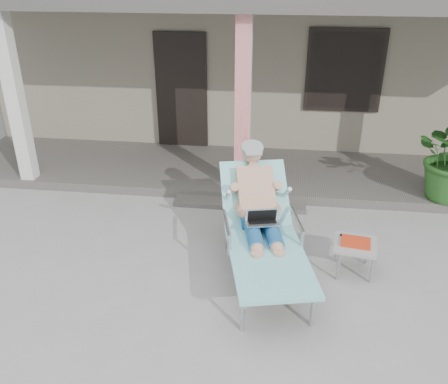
# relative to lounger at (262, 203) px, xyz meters

# --- Properties ---
(ground) EXTENTS (60.00, 60.00, 0.00)m
(ground) POSITION_rel_lounger_xyz_m (-0.40, -0.32, -0.88)
(ground) COLOR #9E9E99
(ground) RESTS_ON ground
(house) EXTENTS (10.40, 5.40, 3.30)m
(house) POSITION_rel_lounger_xyz_m (-0.40, 6.17, 0.79)
(house) COLOR gray
(house) RESTS_ON ground
(porch_deck) EXTENTS (10.00, 2.00, 0.15)m
(porch_deck) POSITION_rel_lounger_xyz_m (-0.40, 2.68, -0.81)
(porch_deck) COLOR #605B56
(porch_deck) RESTS_ON ground
(porch_overhang) EXTENTS (10.00, 2.30, 2.85)m
(porch_overhang) POSITION_rel_lounger_xyz_m (-0.40, 2.62, 1.91)
(porch_overhang) COLOR silver
(porch_overhang) RESTS_ON porch_deck
(porch_step) EXTENTS (2.00, 0.30, 0.07)m
(porch_step) POSITION_rel_lounger_xyz_m (-0.40, 1.53, -0.84)
(porch_step) COLOR #605B56
(porch_step) RESTS_ON ground
(lounger) EXTENTS (1.28, 2.28, 1.43)m
(lounger) POSITION_rel_lounger_xyz_m (0.00, 0.00, 0.00)
(lounger) COLOR #B7B7BC
(lounger) RESTS_ON ground
(side_table) EXTENTS (0.54, 0.54, 0.43)m
(side_table) POSITION_rel_lounger_xyz_m (1.11, 0.03, -0.52)
(side_table) COLOR #A0A19C
(side_table) RESTS_ON ground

